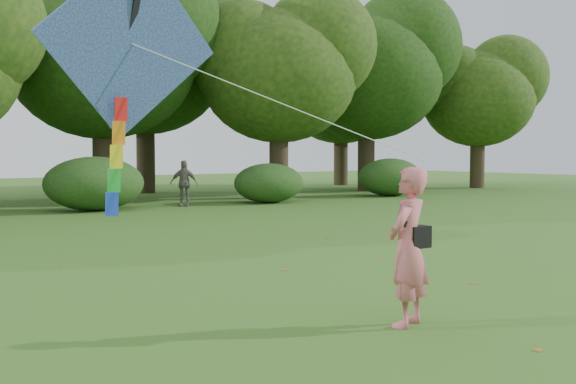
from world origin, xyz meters
TOP-DOWN VIEW (x-y plane):
  - ground at (0.00, 0.00)m, footprint 100.00×100.00m
  - man_kite_flyer at (-0.23, -0.11)m, footprint 0.81×0.69m
  - bystander_right at (6.44, 17.84)m, footprint 1.05×0.96m
  - crossbody_bag at (-0.12, -0.14)m, footprint 0.43×0.20m
  - flying_kite at (-3.04, 1.39)m, footprint 4.13×1.91m
  - tree_line at (1.67, 22.88)m, footprint 54.70×15.30m
  - fallen_leaves at (2.09, 2.36)m, footprint 7.41×13.03m

SIDE VIEW (x-z plane):
  - ground at x=0.00m, z-range 0.00..0.00m
  - fallen_leaves at x=2.09m, z-range 0.00..0.01m
  - bystander_right at x=6.44m, z-range 0.00..1.72m
  - man_kite_flyer at x=-0.23m, z-range 0.00..1.89m
  - crossbody_bag at x=-0.12m, z-range 0.70..1.43m
  - flying_kite at x=-3.04m, z-range 1.73..4.68m
  - tree_line at x=1.67m, z-range 0.86..10.35m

